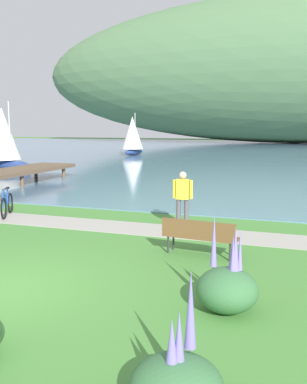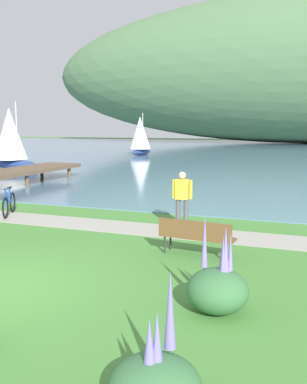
{
  "view_description": "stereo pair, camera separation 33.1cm",
  "coord_description": "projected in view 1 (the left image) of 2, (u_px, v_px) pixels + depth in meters",
  "views": [
    {
      "loc": [
        5.27,
        -6.3,
        3.03
      ],
      "look_at": [
        0.89,
        6.26,
        1.0
      ],
      "focal_mm": 40.2,
      "sensor_mm": 36.0,
      "label": 1
    },
    {
      "loc": [
        5.58,
        -6.19,
        3.03
      ],
      "look_at": [
        0.89,
        6.26,
        1.0
      ],
      "focal_mm": 40.2,
      "sensor_mm": 36.0,
      "label": 2
    }
  ],
  "objects": [
    {
      "name": "bay_water",
      "position": [
        258.0,
        151.0,
        52.63
      ],
      "size": [
        180.0,
        80.0,
        0.04
      ],
      "primitive_type": "cube",
      "color": "#5B7F9E",
      "rests_on": "ground"
    },
    {
      "name": "bicycle_leaning_near_bench",
      "position": [
        7.0,
        205.0,
        14.63
      ],
      "size": [
        0.84,
        1.61,
        1.01
      ],
      "color": "black",
      "rests_on": "ground"
    },
    {
      "name": "sailboat_nearest_to_shore",
      "position": [
        133.0,
        135.0,
        44.88
      ],
      "size": [
        2.36,
        3.79,
        4.38
      ],
      "color": "navy",
      "rests_on": "bay_water"
    },
    {
      "name": "echium_bush_mid_cluster",
      "position": [
        177.0,
        384.0,
        4.51
      ],
      "size": [
        1.01,
        1.01,
        1.52
      ],
      "color": "#386B3D",
      "rests_on": "ground"
    },
    {
      "name": "shoreline_path",
      "position": [
        117.0,
        227.0,
        13.09
      ],
      "size": [
        60.0,
        1.5,
        0.01
      ],
      "primitive_type": "cube",
      "color": "#A39E93",
      "rests_on": "ground"
    },
    {
      "name": "distant_hillside",
      "position": [
        298.0,
        68.0,
        75.06
      ],
      "size": [
        97.7,
        28.0,
        26.08
      ],
      "primitive_type": "ellipsoid",
      "color": "#4C7047",
      "rests_on": "bay_water"
    },
    {
      "name": "park_bench_near_camera",
      "position": [
        200.0,
        234.0,
        10.09
      ],
      "size": [
        1.84,
        0.66,
        0.88
      ],
      "color": "brown",
      "rests_on": "ground"
    },
    {
      "name": "echium_bush_far_cluster",
      "position": [
        227.0,
        288.0,
        7.07
      ],
      "size": [
        1.03,
        1.03,
        1.6
      ],
      "color": "#386B3D",
      "rests_on": "ground"
    },
    {
      "name": "sailboat_toward_hillside",
      "position": [
        3.0,
        138.0,
        29.78
      ],
      "size": [
        4.11,
        2.68,
        4.69
      ],
      "color": "navy",
      "rests_on": "bay_water"
    },
    {
      "name": "pier_dock",
      "position": [
        6.0,
        173.0,
        21.85
      ],
      "size": [
        2.4,
        10.0,
        0.8
      ],
      "color": "brown",
      "rests_on": "ground"
    },
    {
      "name": "person_at_shoreline",
      "position": [
        183.0,
        196.0,
        12.84
      ],
      "size": [
        0.61,
        0.25,
        1.71
      ],
      "color": "#4C4C51",
      "rests_on": "ground"
    }
  ]
}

